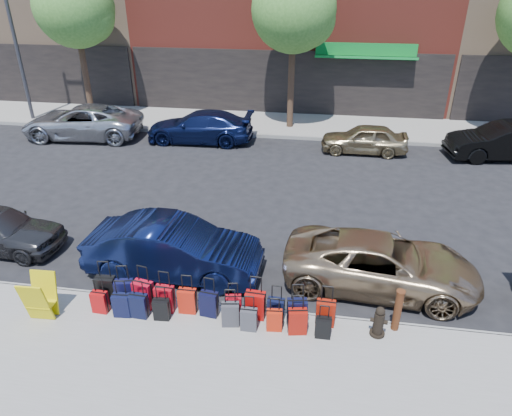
% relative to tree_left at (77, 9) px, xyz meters
% --- Properties ---
extents(ground, '(120.00, 120.00, 0.00)m').
position_rel_tree_left_xyz_m(ground, '(9.86, -9.50, -5.41)').
color(ground, black).
rests_on(ground, ground).
extents(sidewalk_near, '(60.00, 4.00, 0.15)m').
position_rel_tree_left_xyz_m(sidewalk_near, '(9.86, -16.00, -5.34)').
color(sidewalk_near, gray).
rests_on(sidewalk_near, ground).
extents(sidewalk_far, '(60.00, 4.00, 0.15)m').
position_rel_tree_left_xyz_m(sidewalk_far, '(9.86, 0.50, -5.34)').
color(sidewalk_far, gray).
rests_on(sidewalk_far, ground).
extents(curb_near, '(60.00, 0.08, 0.15)m').
position_rel_tree_left_xyz_m(curb_near, '(9.86, -13.98, -5.34)').
color(curb_near, gray).
rests_on(curb_near, ground).
extents(curb_far, '(60.00, 0.08, 0.15)m').
position_rel_tree_left_xyz_m(curb_far, '(9.86, -1.52, -5.34)').
color(curb_far, gray).
rests_on(curb_far, ground).
extents(tree_left, '(3.80, 3.80, 7.27)m').
position_rel_tree_left_xyz_m(tree_left, '(0.00, 0.00, 0.00)').
color(tree_left, black).
rests_on(tree_left, sidewalk_far).
extents(tree_center, '(3.80, 3.80, 7.27)m').
position_rel_tree_left_xyz_m(tree_center, '(10.50, 0.00, 0.00)').
color(tree_center, black).
rests_on(tree_center, sidewalk_far).
extents(streetlight, '(2.59, 0.18, 8.00)m').
position_rel_tree_left_xyz_m(streetlight, '(-2.94, -0.70, -0.75)').
color(streetlight, '#333338').
rests_on(streetlight, sidewalk_far).
extents(suitcase_front_0, '(0.47, 0.28, 1.08)m').
position_rel_tree_left_xyz_m(suitcase_front_0, '(7.38, -14.26, -4.92)').
color(suitcase_front_0, black).
rests_on(suitcase_front_0, sidewalk_near).
extents(suitcase_front_1, '(0.46, 0.31, 1.01)m').
position_rel_tree_left_xyz_m(suitcase_front_1, '(7.83, -14.25, -4.95)').
color(suitcase_front_1, black).
rests_on(suitcase_front_1, sidewalk_near).
extents(suitcase_front_2, '(0.48, 0.32, 1.07)m').
position_rel_tree_left_xyz_m(suitcase_front_2, '(8.30, -14.28, -4.93)').
color(suitcase_front_2, '#AD0B1C').
rests_on(suitcase_front_2, sidewalk_near).
extents(suitcase_front_3, '(0.44, 0.26, 1.02)m').
position_rel_tree_left_xyz_m(suitcase_front_3, '(8.82, -14.34, -4.94)').
color(suitcase_front_3, '#9E0A13').
rests_on(suitcase_front_3, sidewalk_near).
extents(suitcase_front_4, '(0.40, 0.23, 0.96)m').
position_rel_tree_left_xyz_m(suitcase_front_4, '(9.34, -14.31, -4.96)').
color(suitcase_front_4, '#B31B0B').
rests_on(suitcase_front_4, sidewalk_near).
extents(suitcase_front_5, '(0.42, 0.27, 0.97)m').
position_rel_tree_left_xyz_m(suitcase_front_5, '(9.85, -14.35, -4.96)').
color(suitcase_front_5, black).
rests_on(suitcase_front_5, sidewalk_near).
extents(suitcase_front_6, '(0.39, 0.26, 0.87)m').
position_rel_tree_left_xyz_m(suitcase_front_6, '(10.39, -14.30, -4.99)').
color(suitcase_front_6, '#9F0A14').
rests_on(suitcase_front_6, sidewalk_near).
extents(suitcase_front_7, '(0.45, 0.27, 1.05)m').
position_rel_tree_left_xyz_m(suitcase_front_7, '(10.88, -14.26, -4.93)').
color(suitcase_front_7, '#9E0C0A').
rests_on(suitcase_front_7, sidewalk_near).
extents(suitcase_front_8, '(0.38, 0.23, 0.89)m').
position_rel_tree_left_xyz_m(suitcase_front_8, '(11.34, -14.27, -4.98)').
color(suitcase_front_8, black).
rests_on(suitcase_front_8, sidewalk_near).
extents(suitcase_front_9, '(0.46, 0.31, 1.02)m').
position_rel_tree_left_xyz_m(suitcase_front_9, '(11.81, -14.35, -4.94)').
color(suitcase_front_9, black).
rests_on(suitcase_front_9, sidewalk_near).
extents(suitcase_front_10, '(0.41, 0.23, 0.98)m').
position_rel_tree_left_xyz_m(suitcase_front_10, '(12.42, -14.26, -4.95)').
color(suitcase_front_10, maroon).
rests_on(suitcase_front_10, sidewalk_near).
extents(suitcase_back_0, '(0.36, 0.22, 0.84)m').
position_rel_tree_left_xyz_m(suitcase_back_0, '(7.39, -14.61, -5.00)').
color(suitcase_back_0, '#A60A0C').
rests_on(suitcase_back_0, sidewalk_near).
extents(suitcase_back_1, '(0.40, 0.25, 0.90)m').
position_rel_tree_left_xyz_m(suitcase_back_1, '(7.93, -14.66, -4.98)').
color(suitcase_back_1, black).
rests_on(suitcase_back_1, sidewalk_near).
extents(suitcase_back_2, '(0.40, 0.24, 0.93)m').
position_rel_tree_left_xyz_m(suitcase_back_2, '(8.32, -14.63, -4.97)').
color(suitcase_back_2, black).
rests_on(suitcase_back_2, sidewalk_near).
extents(suitcase_back_3, '(0.36, 0.22, 0.83)m').
position_rel_tree_left_xyz_m(suitcase_back_3, '(8.84, -14.63, -5.00)').
color(suitcase_back_3, black).
rests_on(suitcase_back_3, sidewalk_near).
extents(suitcase_back_6, '(0.41, 0.28, 0.90)m').
position_rel_tree_left_xyz_m(suitcase_back_6, '(10.38, -14.58, -4.98)').
color(suitcase_back_6, '#36363B').
rests_on(suitcase_back_6, sidewalk_near).
extents(suitcase_back_7, '(0.35, 0.21, 0.84)m').
position_rel_tree_left_xyz_m(suitcase_back_7, '(10.80, -14.66, -5.00)').
color(suitcase_back_7, '#3A3A3F').
rests_on(suitcase_back_7, sidewalk_near).
extents(suitcase_back_8, '(0.35, 0.22, 0.79)m').
position_rel_tree_left_xyz_m(suitcase_back_8, '(11.34, -14.58, -5.01)').
color(suitcase_back_8, '#B4210B').
rests_on(suitcase_back_8, sidewalk_near).
extents(suitcase_back_9, '(0.43, 0.29, 0.93)m').
position_rel_tree_left_xyz_m(suitcase_back_9, '(11.84, -14.60, -4.97)').
color(suitcase_back_9, maroon).
rests_on(suitcase_back_9, sidewalk_near).
extents(suitcase_back_10, '(0.33, 0.19, 0.78)m').
position_rel_tree_left_xyz_m(suitcase_back_10, '(12.38, -14.65, -5.02)').
color(suitcase_back_10, black).
rests_on(suitcase_back_10, sidewalk_near).
extents(fire_hydrant, '(0.37, 0.32, 0.72)m').
position_rel_tree_left_xyz_m(fire_hydrant, '(13.53, -14.40, -4.93)').
color(fire_hydrant, black).
rests_on(fire_hydrant, sidewalk_near).
extents(bollard, '(0.19, 0.19, 1.01)m').
position_rel_tree_left_xyz_m(bollard, '(13.92, -14.17, -4.74)').
color(bollard, '#38190C').
rests_on(bollard, sidewalk_near).
extents(display_rack, '(0.60, 0.66, 1.03)m').
position_rel_tree_left_xyz_m(display_rack, '(6.21, -14.97, -4.75)').
color(display_rack, '#D0C10B').
rests_on(display_rack, sidewalk_near).
extents(car_near_1, '(4.51, 1.67, 1.47)m').
position_rel_tree_left_xyz_m(car_near_1, '(8.52, -12.71, -4.68)').
color(car_near_1, '#0D163B').
rests_on(car_near_1, ground).
extents(car_near_2, '(4.90, 2.55, 1.32)m').
position_rel_tree_left_xyz_m(car_near_2, '(13.72, -12.42, -4.75)').
color(car_near_2, '#9D8260').
rests_on(car_near_2, ground).
extents(car_far_0, '(5.67, 2.98, 1.52)m').
position_rel_tree_left_xyz_m(car_far_0, '(0.84, -2.79, -4.65)').
color(car_far_0, silver).
rests_on(car_far_0, ground).
extents(car_far_1, '(4.91, 2.10, 1.41)m').
position_rel_tree_left_xyz_m(car_far_1, '(6.44, -2.51, -4.71)').
color(car_far_1, '#0D163D').
rests_on(car_far_1, ground).
extents(car_far_2, '(3.65, 1.49, 1.24)m').
position_rel_tree_left_xyz_m(car_far_2, '(13.82, -2.81, -4.79)').
color(car_far_2, '#97845C').
rests_on(car_far_2, ground).
extents(car_far_3, '(4.74, 2.19, 1.51)m').
position_rel_tree_left_xyz_m(car_far_3, '(19.52, -2.67, -4.66)').
color(car_far_3, black).
rests_on(car_far_3, ground).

